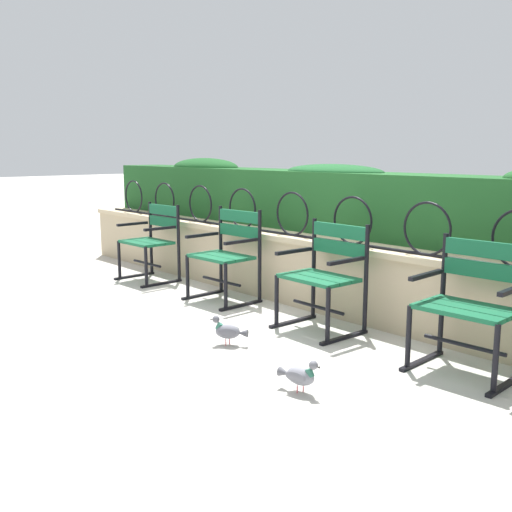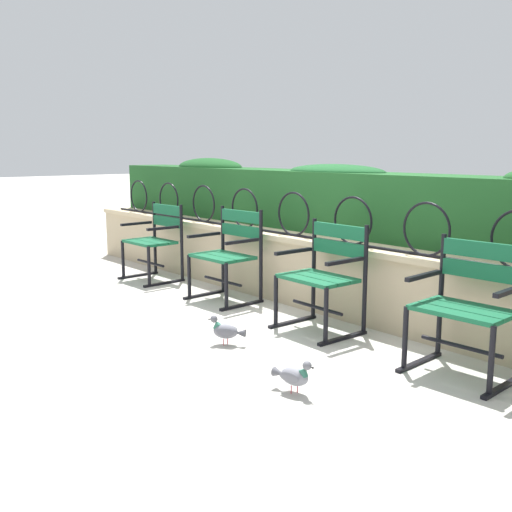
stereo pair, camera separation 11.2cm
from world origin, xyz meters
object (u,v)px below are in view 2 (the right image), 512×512
Objects in this scene: park_chair_leftmost at (156,239)px; park_chair_centre_right at (324,273)px; park_chair_centre_left at (229,252)px; park_chair_rightmost at (469,303)px; pigeon_far_side at (226,331)px; pigeon_near_chairs at (294,375)px.

park_chair_leftmost is 2.57m from park_chair_centre_right.
park_chair_centre_left is 1.02× the size of park_chair_rightmost.
pigeon_far_side is at bearing -19.22° from park_chair_leftmost.
pigeon_far_side is (-0.99, 0.24, 0.00)m from pigeon_near_chairs.
park_chair_leftmost is 0.98× the size of park_chair_rightmost.
pigeon_near_chairs is at bearing -13.92° from pigeon_far_side.
park_chair_leftmost is 0.96× the size of park_chair_centre_left.
park_chair_centre_right is 3.03× the size of pigeon_near_chairs.
park_chair_leftmost is 0.98× the size of park_chair_centre_right.
park_chair_centre_left is at bearing 179.59° from park_chair_rightmost.
park_chair_rightmost reaches higher than park_chair_leftmost.
park_chair_rightmost reaches higher than pigeon_near_chairs.
park_chair_leftmost reaches higher than pigeon_near_chairs.
park_chair_leftmost is 3.54m from pigeon_near_chairs.
park_chair_centre_right reaches higher than pigeon_near_chairs.
park_chair_centre_left is at bearing 141.23° from pigeon_far_side.
park_chair_centre_left is 2.57m from park_chair_rightmost.
park_chair_leftmost reaches higher than pigeon_far_side.
pigeon_far_side is at bearing 166.08° from pigeon_near_chairs.
park_chair_centre_right is at bearing -0.89° from park_chair_centre_left.
park_chair_rightmost is 1.75m from pigeon_far_side.
park_chair_centre_left reaches higher than pigeon_far_side.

